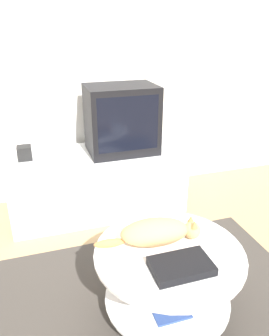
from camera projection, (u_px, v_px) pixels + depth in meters
The scene contains 9 objects.
ground_plane at pixel (159, 329), 1.69m from camera, with size 12.00×12.00×0.00m, color tan.
wall_back at pixel (88, 42), 2.58m from camera, with size 8.00×0.05×2.60m.
rug at pixel (159, 327), 1.68m from camera, with size 1.85×1.56×0.02m.
tv_stand at pixel (98, 182), 2.68m from camera, with size 1.36×0.56×0.50m.
tv at pixel (122, 119), 2.53m from camera, with size 0.53×0.39×0.52m.
speaker at pixel (25, 153), 2.45m from camera, with size 0.10×0.10×0.10m.
coffee_table at pixel (168, 274), 1.66m from camera, with size 0.74×0.74×0.40m.
dvd_box at pixel (181, 266), 1.47m from camera, with size 0.28×0.18×0.04m.
cat at pixel (157, 232), 1.64m from camera, with size 0.55×0.21×0.13m.
Camera 1 is at (-0.48, -1.11, 1.45)m, focal length 35.00 mm.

